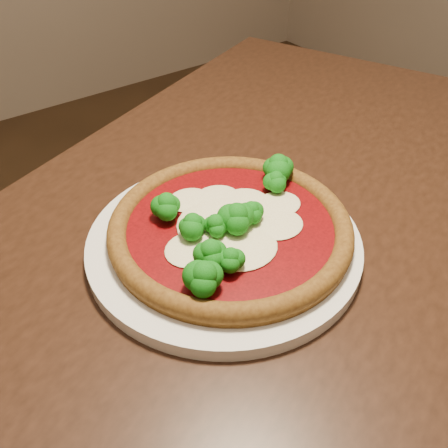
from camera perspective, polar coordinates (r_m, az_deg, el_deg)
dining_table at (r=0.75m, az=3.68°, el=-5.98°), size 1.48×1.18×0.75m
plate at (r=0.64m, az=0.00°, el=-2.13°), size 0.35×0.35×0.02m
pizza at (r=0.63m, az=0.66°, el=-0.21°), size 0.31×0.31×0.06m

